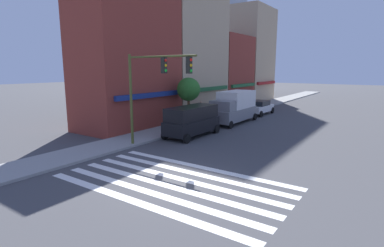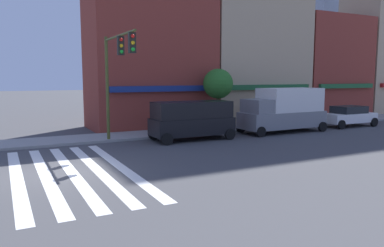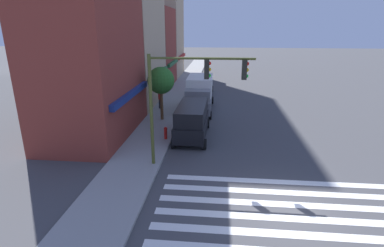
{
  "view_description": "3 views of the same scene",
  "coord_description": "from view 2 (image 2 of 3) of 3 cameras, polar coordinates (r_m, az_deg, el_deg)",
  "views": [
    {
      "loc": [
        -10.36,
        -8.21,
        5.2
      ],
      "look_at": [
        8.4,
        4.7,
        1.0
      ],
      "focal_mm": 28.0,
      "sensor_mm": 36.0,
      "label": 1
    },
    {
      "loc": [
        -1.9,
        -15.34,
        3.79
      ],
      "look_at": [
        8.4,
        4.7,
        1.0
      ],
      "focal_mm": 35.0,
      "sensor_mm": 36.0,
      "label": 2
    },
    {
      "loc": [
        -11.15,
        2.8,
        7.42
      ],
      "look_at": [
        8.4,
        4.7,
        1.0
      ],
      "focal_mm": 28.0,
      "sensor_mm": 36.0,
      "label": 3
    }
  ],
  "objects": [
    {
      "name": "ground_plane",
      "position": [
        15.92,
        -19.69,
        -7.14
      ],
      "size": [
        200.0,
        200.0,
        0.0
      ],
      "primitive_type": "plane",
      "color": "#424244"
    },
    {
      "name": "street_tree",
      "position": [
        26.7,
        3.99,
        6.01
      ],
      "size": [
        2.13,
        2.13,
        4.25
      ],
      "color": "brown",
      "rests_on": "sidewalk_left"
    },
    {
      "name": "crosswalk_stripes",
      "position": [
        15.92,
        -19.69,
        -7.12
      ],
      "size": [
        5.47,
        10.8,
        0.01
      ],
      "color": "silver",
      "rests_on": "ground_plane"
    },
    {
      "name": "fire_hydrant",
      "position": [
        23.9,
        -3.76,
        -0.6
      ],
      "size": [
        0.24,
        0.24,
        0.84
      ],
      "color": "red",
      "rests_on": "sidewalk_left"
    },
    {
      "name": "van_black",
      "position": [
        22.67,
        -0.0,
        0.72
      ],
      "size": [
        5.02,
        2.22,
        2.34
      ],
      "rotation": [
        0.0,
        0.0,
        -0.01
      ],
      "color": "black",
      "rests_on": "ground_plane"
    },
    {
      "name": "sidewalk_left",
      "position": [
        23.22,
        -22.16,
        -2.67
      ],
      "size": [
        120.0,
        3.0,
        0.15
      ],
      "color": "gray",
      "rests_on": "ground_plane"
    },
    {
      "name": "pedestrian_red_jacket",
      "position": [
        29.35,
        8.7,
        1.66
      ],
      "size": [
        0.32,
        0.32,
        1.77
      ],
      "rotation": [
        0.0,
        0.0,
        6.24
      ],
      "color": "#23232D",
      "rests_on": "sidewalk_left"
    },
    {
      "name": "box_truck_grey",
      "position": [
        26.65,
        13.79,
        2.11
      ],
      "size": [
        6.23,
        2.42,
        3.04
      ],
      "rotation": [
        0.0,
        0.0,
        0.01
      ],
      "color": "slate",
      "rests_on": "ground_plane"
    },
    {
      "name": "storefront_row",
      "position": [
        35.43,
        13.58,
        11.49
      ],
      "size": [
        35.22,
        5.3,
        14.46
      ],
      "color": "maroon",
      "rests_on": "ground_plane"
    },
    {
      "name": "traffic_signal",
      "position": [
        20.57,
        -11.49,
        8.77
      ],
      "size": [
        0.32,
        5.34,
        6.11
      ],
      "color": "#474C1E",
      "rests_on": "ground_plane"
    },
    {
      "name": "sedan_white",
      "position": [
        31.35,
        22.76,
        1.11
      ],
      "size": [
        4.41,
        2.02,
        1.59
      ],
      "rotation": [
        0.0,
        0.0,
        -0.01
      ],
      "color": "white",
      "rests_on": "ground_plane"
    }
  ]
}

